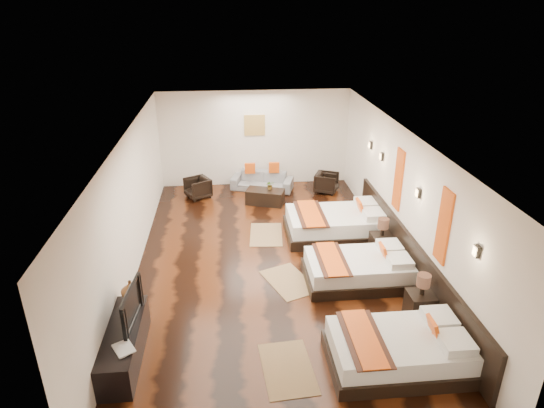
{
  "coord_description": "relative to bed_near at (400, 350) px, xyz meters",
  "views": [
    {
      "loc": [
        -0.79,
        -8.58,
        5.19
      ],
      "look_at": [
        0.11,
        0.65,
        1.1
      ],
      "focal_mm": 31.08,
      "sensor_mm": 36.0,
      "label": 1
    }
  ],
  "objects": [
    {
      "name": "book",
      "position": [
        -4.2,
        0.02,
        0.29
      ],
      "size": [
        0.39,
        0.42,
        0.03
      ],
      "primitive_type": "imported",
      "rotation": [
        0.0,
        0.0,
        0.53
      ],
      "color": "black",
      "rests_on": "tv_console"
    },
    {
      "name": "sconce_far",
      "position": [
        1.01,
        4.55,
        1.57
      ],
      "size": [
        0.07,
        0.12,
        0.18
      ],
      "color": "black",
      "rests_on": "right_wall"
    },
    {
      "name": "orange_panel_b",
      "position": [
        1.03,
        3.45,
        1.42
      ],
      "size": [
        0.04,
        0.4,
        1.3
      ],
      "primitive_type": "cube",
      "color": "#D86014",
      "rests_on": "right_wall"
    },
    {
      "name": "tv_console",
      "position": [
        -4.2,
        0.53,
        -0.0
      ],
      "size": [
        0.5,
        1.8,
        0.55
      ],
      "primitive_type": "cube",
      "color": "black",
      "rests_on": "floor"
    },
    {
      "name": "armchair_left",
      "position": [
        -3.38,
        6.96,
        0.01
      ],
      "size": [
        0.85,
        0.84,
        0.57
      ],
      "primitive_type": "imported",
      "rotation": [
        0.0,
        0.0,
        -1.07
      ],
      "color": "black",
      "rests_on": "floor"
    },
    {
      "name": "jute_mat_mid",
      "position": [
        -1.38,
        2.44,
        -0.27
      ],
      "size": [
        1.14,
        1.39,
        0.01
      ],
      "primitive_type": "cube",
      "rotation": [
        0.0,
        0.0,
        0.38
      ],
      "color": "olive",
      "rests_on": "floor"
    },
    {
      "name": "nightstand_b",
      "position": [
        0.75,
        3.29,
        0.03
      ],
      "size": [
        0.45,
        0.45,
        0.88
      ],
      "color": "black",
      "rests_on": "floor"
    },
    {
      "name": "left_wall",
      "position": [
        -4.45,
        3.15,
        1.12
      ],
      "size": [
        0.01,
        9.5,
        2.8
      ],
      "primitive_type": "cube",
      "color": "silver",
      "rests_on": "floor"
    },
    {
      "name": "orange_panel_a",
      "position": [
        1.03,
        1.25,
        1.42
      ],
      "size": [
        0.04,
        0.4,
        1.3
      ],
      "primitive_type": "cube",
      "color": "#D86014",
      "rests_on": "right_wall"
    },
    {
      "name": "armchair_right",
      "position": [
        0.3,
        7.0,
        0.01
      ],
      "size": [
        0.82,
        0.82,
        0.57
      ],
      "primitive_type": "imported",
      "rotation": [
        0.0,
        0.0,
        1.15
      ],
      "color": "black",
      "rests_on": "floor"
    },
    {
      "name": "headboard_panel",
      "position": [
        1.01,
        2.35,
        0.17
      ],
      "size": [
        0.08,
        6.6,
        0.9
      ],
      "primitive_type": "cube",
      "color": "black",
      "rests_on": "floor"
    },
    {
      "name": "ceiling",
      "position": [
        -1.7,
        3.15,
        2.52
      ],
      "size": [
        5.5,
        9.5,
        0.01
      ],
      "primitive_type": "cube",
      "color": "white",
      "rests_on": "floor"
    },
    {
      "name": "table_plant",
      "position": [
        -1.39,
        6.37,
        0.25
      ],
      "size": [
        0.25,
        0.23,
        0.25
      ],
      "primitive_type": "imported",
      "rotation": [
        0.0,
        0.0,
        0.2
      ],
      "color": "#2B6220",
      "rests_on": "coffee_table"
    },
    {
      "name": "floor",
      "position": [
        -1.7,
        3.15,
        -0.28
      ],
      "size": [
        5.5,
        9.5,
        0.01
      ],
      "primitive_type": "cube",
      "color": "black",
      "rests_on": "ground"
    },
    {
      "name": "bed_far",
      "position": [
        0.0,
        4.31,
        0.03
      ],
      "size": [
        2.33,
        1.47,
        0.89
      ],
      "color": "black",
      "rests_on": "floor"
    },
    {
      "name": "sconce_near",
      "position": [
        1.01,
        0.15,
        1.57
      ],
      "size": [
        0.07,
        0.12,
        0.18
      ],
      "color": "black",
      "rests_on": "right_wall"
    },
    {
      "name": "jute_mat_near",
      "position": [
        -1.71,
        0.06,
        -0.27
      ],
      "size": [
        0.83,
        1.25,
        0.01
      ],
      "primitive_type": "cube",
      "rotation": [
        0.0,
        0.0,
        0.07
      ],
      "color": "olive",
      "rests_on": "floor"
    },
    {
      "name": "gold_artwork",
      "position": [
        -1.7,
        7.88,
        1.52
      ],
      "size": [
        0.6,
        0.04,
        0.6
      ],
      "primitive_type": "cube",
      "color": "#AD873F",
      "rests_on": "back_wall"
    },
    {
      "name": "sconce_mid",
      "position": [
        1.01,
        2.35,
        1.57
      ],
      "size": [
        0.07,
        0.12,
        0.18
      ],
      "color": "black",
      "rests_on": "right_wall"
    },
    {
      "name": "bed_mid",
      "position": [
        -0.0,
        2.34,
        -0.01
      ],
      "size": [
        2.07,
        1.3,
        0.79
      ],
      "color": "black",
      "rests_on": "floor"
    },
    {
      "name": "figurine",
      "position": [
        -4.2,
        1.36,
        0.44
      ],
      "size": [
        0.42,
        0.42,
        0.34
      ],
      "primitive_type": "imported",
      "rotation": [
        0.0,
        0.0,
        -0.37
      ],
      "color": "brown",
      "rests_on": "tv_console"
    },
    {
      "name": "coffee_table",
      "position": [
        -1.53,
        6.34,
        -0.08
      ],
      "size": [
        1.11,
        0.79,
        0.4
      ],
      "primitive_type": "cube",
      "rotation": [
        0.0,
        0.0,
        -0.32
      ],
      "color": "black",
      "rests_on": "floor"
    },
    {
      "name": "sconce_lounge",
      "position": [
        1.01,
        5.45,
        1.57
      ],
      "size": [
        0.07,
        0.12,
        0.18
      ],
      "color": "black",
      "rests_on": "right_wall"
    },
    {
      "name": "tv",
      "position": [
        -4.15,
        0.74,
        0.57
      ],
      "size": [
        0.22,
        1.02,
        0.59
      ],
      "primitive_type": "imported",
      "rotation": [
        0.0,
        0.0,
        1.49
      ],
      "color": "black",
      "rests_on": "tv_console"
    },
    {
      "name": "jute_mat_far",
      "position": [
        -1.66,
        4.49,
        -0.27
      ],
      "size": [
        0.85,
        1.26,
        0.01
      ],
      "primitive_type": "cube",
      "rotation": [
        0.0,
        0.0,
        -0.09
      ],
      "color": "olive",
      "rests_on": "floor"
    },
    {
      "name": "back_wall",
      "position": [
        -1.7,
        7.9,
        1.12
      ],
      "size": [
        5.5,
        0.01,
        2.8
      ],
      "primitive_type": "cube",
      "color": "silver",
      "rests_on": "floor"
    },
    {
      "name": "nightstand_a",
      "position": [
        0.75,
        1.08,
        0.03
      ],
      "size": [
        0.44,
        0.44,
        0.88
      ],
      "color": "black",
      "rests_on": "floor"
    },
    {
      "name": "right_wall",
      "position": [
        1.05,
        3.15,
        1.12
      ],
      "size": [
        0.01,
        9.5,
        2.8
      ],
      "primitive_type": "cube",
      "color": "silver",
      "rests_on": "floor"
    },
    {
      "name": "bed_near",
      "position": [
        0.0,
        0.0,
        0.0
      ],
      "size": [
        2.12,
        1.33,
        0.81
      ],
      "color": "black",
      "rests_on": "floor"
    },
    {
      "name": "sofa",
      "position": [
        -1.53,
        7.39,
        -0.02
      ],
      "size": [
        1.89,
        1.18,
        0.52
      ],
      "primitive_type": "imported",
      "rotation": [
        0.0,
        0.0,
        -0.3
      ],
      "color": "gray",
      "rests_on": "floor"
    }
  ]
}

